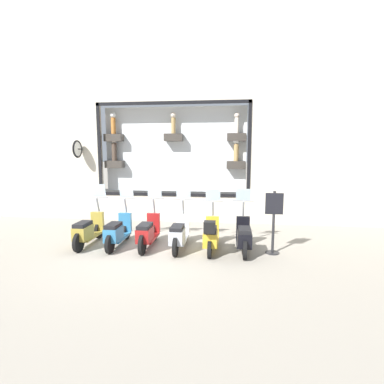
{
  "coord_description": "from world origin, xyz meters",
  "views": [
    {
      "loc": [
        -7.55,
        -2.1,
        2.66
      ],
      "look_at": [
        1.65,
        -0.96,
        1.38
      ],
      "focal_mm": 28.0,
      "sensor_mm": 36.0,
      "label": 1
    }
  ],
  "objects_px": {
    "scooter_yellow_1": "(211,235)",
    "scooter_teal_4": "(117,231)",
    "scooter_red_3": "(148,232)",
    "scooter_olive_5": "(88,230)",
    "scooter_black_0": "(244,236)",
    "shop_sign_post": "(274,220)",
    "scooter_silver_2": "(179,234)"
  },
  "relations": [
    {
      "from": "scooter_yellow_1",
      "to": "shop_sign_post",
      "type": "distance_m",
      "value": 1.67
    },
    {
      "from": "scooter_yellow_1",
      "to": "scooter_silver_2",
      "type": "height_order",
      "value": "scooter_silver_2"
    },
    {
      "from": "scooter_silver_2",
      "to": "scooter_olive_5",
      "type": "distance_m",
      "value": 2.6
    },
    {
      "from": "shop_sign_post",
      "to": "scooter_black_0",
      "type": "bearing_deg",
      "value": 89.24
    },
    {
      "from": "scooter_silver_2",
      "to": "shop_sign_post",
      "type": "bearing_deg",
      "value": -90.31
    },
    {
      "from": "scooter_silver_2",
      "to": "scooter_red_3",
      "type": "relative_size",
      "value": 1.0
    },
    {
      "from": "scooter_black_0",
      "to": "scooter_silver_2",
      "type": "distance_m",
      "value": 1.73
    },
    {
      "from": "scooter_teal_4",
      "to": "scooter_red_3",
      "type": "bearing_deg",
      "value": -89.99
    },
    {
      "from": "scooter_silver_2",
      "to": "scooter_red_3",
      "type": "height_order",
      "value": "scooter_silver_2"
    },
    {
      "from": "scooter_silver_2",
      "to": "scooter_teal_4",
      "type": "relative_size",
      "value": 1.0
    },
    {
      "from": "scooter_yellow_1",
      "to": "scooter_olive_5",
      "type": "height_order",
      "value": "scooter_olive_5"
    },
    {
      "from": "scooter_red_3",
      "to": "scooter_teal_4",
      "type": "distance_m",
      "value": 0.87
    },
    {
      "from": "scooter_red_3",
      "to": "scooter_black_0",
      "type": "bearing_deg",
      "value": -90.12
    },
    {
      "from": "scooter_red_3",
      "to": "shop_sign_post",
      "type": "xyz_separation_m",
      "value": [
        -0.02,
        -3.35,
        0.44
      ]
    },
    {
      "from": "scooter_black_0",
      "to": "shop_sign_post",
      "type": "distance_m",
      "value": 0.88
    },
    {
      "from": "scooter_black_0",
      "to": "scooter_olive_5",
      "type": "bearing_deg",
      "value": 89.93
    },
    {
      "from": "shop_sign_post",
      "to": "scooter_teal_4",
      "type": "bearing_deg",
      "value": 89.79
    },
    {
      "from": "scooter_red_3",
      "to": "shop_sign_post",
      "type": "distance_m",
      "value": 3.37
    },
    {
      "from": "scooter_silver_2",
      "to": "scooter_teal_4",
      "type": "distance_m",
      "value": 1.73
    },
    {
      "from": "scooter_black_0",
      "to": "scooter_teal_4",
      "type": "relative_size",
      "value": 1.0
    },
    {
      "from": "scooter_teal_4",
      "to": "scooter_silver_2",
      "type": "bearing_deg",
      "value": -90.06
    },
    {
      "from": "scooter_red_3",
      "to": "scooter_yellow_1",
      "type": "bearing_deg",
      "value": -92.46
    },
    {
      "from": "scooter_yellow_1",
      "to": "scooter_teal_4",
      "type": "height_order",
      "value": "scooter_teal_4"
    },
    {
      "from": "scooter_yellow_1",
      "to": "scooter_teal_4",
      "type": "bearing_deg",
      "value": 88.36
    },
    {
      "from": "scooter_teal_4",
      "to": "shop_sign_post",
      "type": "xyz_separation_m",
      "value": [
        -0.02,
        -4.21,
        0.45
      ]
    },
    {
      "from": "scooter_red_3",
      "to": "scooter_olive_5",
      "type": "distance_m",
      "value": 1.73
    },
    {
      "from": "scooter_silver_2",
      "to": "scooter_red_3",
      "type": "distance_m",
      "value": 0.87
    },
    {
      "from": "scooter_yellow_1",
      "to": "shop_sign_post",
      "type": "bearing_deg",
      "value": -87.9
    },
    {
      "from": "scooter_yellow_1",
      "to": "scooter_silver_2",
      "type": "xyz_separation_m",
      "value": [
        0.07,
        0.87,
        -0.02
      ]
    },
    {
      "from": "scooter_yellow_1",
      "to": "scooter_red_3",
      "type": "relative_size",
      "value": 0.99
    },
    {
      "from": "scooter_black_0",
      "to": "shop_sign_post",
      "type": "xyz_separation_m",
      "value": [
        -0.01,
        -0.75,
        0.46
      ]
    },
    {
      "from": "scooter_olive_5",
      "to": "scooter_red_3",
      "type": "bearing_deg",
      "value": -89.99
    }
  ]
}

